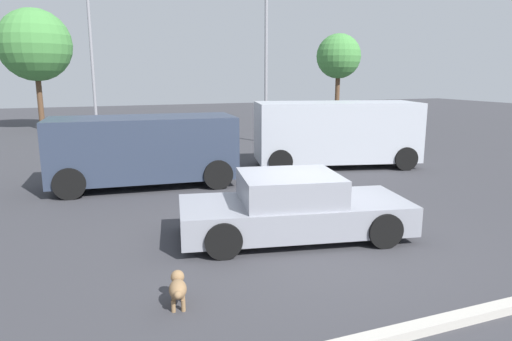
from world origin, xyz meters
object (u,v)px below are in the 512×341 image
Objects in this scene: sedan_foreground at (293,208)px; suv_dark at (143,148)px; light_post_near at (90,32)px; light_post_mid at (266,31)px; dog at (178,287)px; van_white at (336,132)px.

suv_dark reaches higher than sedan_foreground.
sedan_foreground is 0.61× the size of light_post_near.
light_post_mid is (7.12, -3.55, -0.05)m from light_post_near.
suv_dark reaches higher than dog.
dog is 15.82m from light_post_mid.
van_white reaches higher than suv_dark.
dog is 10.31m from van_white.
van_white is at bearing -170.47° from suv_dark.
light_post_near is (-2.86, 15.18, 4.36)m from sedan_foreground.
sedan_foreground is 5.61m from suv_dark.
suv_dark is at bearing 122.66° from sedan_foreground.
light_post_near is (-0.81, 9.98, 3.87)m from suv_dark.
sedan_foreground is 16.05m from light_post_near.
sedan_foreground is 7.20m from van_white.
light_post_mid is at bearing 105.21° from van_white.
suv_dark is at bearing -85.36° from light_post_near.
light_post_near reaches higher than suv_dark.
light_post_near reaches higher than van_white.
sedan_foreground is at bearing -43.24° from dog.
suv_dark is (0.55, 7.05, 0.79)m from dog.
sedan_foreground is at bearing -110.14° from light_post_mid.
dog is at bearing -116.99° from light_post_mid.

